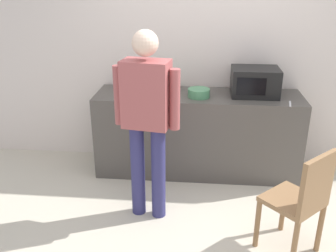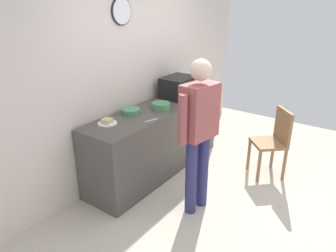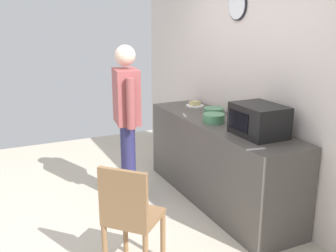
{
  "view_description": "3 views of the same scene",
  "coord_description": "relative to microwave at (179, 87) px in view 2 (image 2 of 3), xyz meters",
  "views": [
    {
      "loc": [
        -0.0,
        -2.7,
        2.15
      ],
      "look_at": [
        -0.32,
        0.67,
        0.77
      ],
      "focal_mm": 39.91,
      "sensor_mm": 36.0,
      "label": 1
    },
    {
      "loc": [
        -3.19,
        -1.25,
        2.32
      ],
      "look_at": [
        -0.38,
        0.77,
        0.89
      ],
      "focal_mm": 34.07,
      "sensor_mm": 36.0,
      "label": 2
    },
    {
      "loc": [
        3.45,
        -1.06,
        2.02
      ],
      "look_at": [
        -0.23,
        0.69,
        0.89
      ],
      "focal_mm": 41.92,
      "sensor_mm": 36.0,
      "label": 3
    }
  ],
  "objects": [
    {
      "name": "ground_plane",
      "position": [
        -0.57,
        -1.26,
        -1.08
      ],
      "size": [
        6.0,
        6.0,
        0.0
      ],
      "primitive_type": "plane",
      "color": "beige"
    },
    {
      "name": "back_wall",
      "position": [
        -0.57,
        0.34,
        0.22
      ],
      "size": [
        5.4,
        0.13,
        2.6
      ],
      "color": "silver",
      "rests_on": "ground_plane"
    },
    {
      "name": "kitchen_counter",
      "position": [
        -0.6,
        -0.04,
        -0.61
      ],
      "size": [
        2.26,
        0.62,
        0.93
      ],
      "primitive_type": "cube",
      "color": "#4C4742",
      "rests_on": "ground_plane"
    },
    {
      "name": "microwave",
      "position": [
        0.0,
        0.0,
        0.0
      ],
      "size": [
        0.5,
        0.39,
        0.3
      ],
      "color": "black",
      "rests_on": "kitchen_counter"
    },
    {
      "name": "sandwich_plate",
      "position": [
        -1.37,
        0.08,
        -0.13
      ],
      "size": [
        0.23,
        0.23,
        0.07
      ],
      "color": "white",
      "rests_on": "kitchen_counter"
    },
    {
      "name": "salad_bowl",
      "position": [
        -0.6,
        -0.12,
        -0.1
      ],
      "size": [
        0.23,
        0.23,
        0.09
      ],
      "primitive_type": "cylinder",
      "color": "#4C8E60",
      "rests_on": "kitchen_counter"
    },
    {
      "name": "cereal_bowl",
      "position": [
        -0.95,
        0.09,
        -0.12
      ],
      "size": [
        0.24,
        0.24,
        0.06
      ],
      "primitive_type": "cylinder",
      "color": "#4C8E60",
      "rests_on": "kitchen_counter"
    },
    {
      "name": "fork_utensil",
      "position": [
        -0.99,
        -0.27,
        -0.15
      ],
      "size": [
        0.17,
        0.07,
        0.01
      ],
      "primitive_type": "cube",
      "rotation": [
        0.0,
        0.0,
        2.84
      ],
      "color": "silver",
      "rests_on": "kitchen_counter"
    },
    {
      "name": "spoon_utensil",
      "position": [
        0.33,
        -0.28,
        -0.15
      ],
      "size": [
        0.05,
        0.17,
        0.01
      ],
      "primitive_type": "cube",
      "rotation": [
        0.0,
        0.0,
        1.39
      ],
      "color": "silver",
      "rests_on": "kitchen_counter"
    },
    {
      "name": "person_standing",
      "position": [
        -1.04,
        -0.96,
        -0.05
      ],
      "size": [
        0.58,
        0.3,
        1.75
      ],
      "color": "navy",
      "rests_on": "ground_plane"
    },
    {
      "name": "wooden_chair",
      "position": [
        0.24,
        -1.4,
        -0.56
      ],
      "size": [
        0.57,
        0.57,
        0.94
      ],
      "color": "olive",
      "rests_on": "ground_plane"
    }
  ]
}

